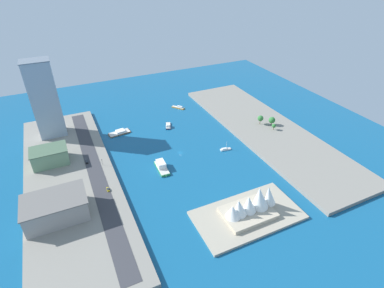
# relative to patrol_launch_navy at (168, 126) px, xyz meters

# --- Properties ---
(ground_plane) EXTENTS (440.00, 440.00, 0.00)m
(ground_plane) POSITION_rel_patrol_launch_navy_xyz_m (8.01, 51.76, -1.30)
(ground_plane) COLOR #145684
(quay_west) EXTENTS (70.00, 240.00, 3.35)m
(quay_west) POSITION_rel_patrol_launch_navy_xyz_m (-90.08, 51.76, 0.37)
(quay_west) COLOR gray
(quay_west) RESTS_ON ground_plane
(quay_east) EXTENTS (70.00, 240.00, 3.35)m
(quay_east) POSITION_rel_patrol_launch_navy_xyz_m (106.09, 51.76, 0.37)
(quay_east) COLOR gray
(quay_east) RESTS_ON ground_plane
(peninsula_point) EXTENTS (76.21, 41.22, 2.00)m
(peninsula_point) POSITION_rel_patrol_launch_navy_xyz_m (-3.49, 146.59, -0.30)
(peninsula_point) COLOR #A89E89
(peninsula_point) RESTS_ON ground_plane
(road_strip) EXTENTS (12.37, 228.00, 0.15)m
(road_strip) POSITION_rel_patrol_launch_navy_xyz_m (86.01, 51.76, 2.12)
(road_strip) COLOR #38383D
(road_strip) RESTS_ON quay_east
(patrol_launch_navy) EXTENTS (9.72, 15.62, 3.77)m
(patrol_launch_navy) POSITION_rel_patrol_launch_navy_xyz_m (0.00, 0.00, 0.00)
(patrol_launch_navy) COLOR #1E284C
(patrol_launch_navy) RESTS_ON ground_plane
(barge_flat_brown) EXTENTS (23.40, 12.10, 3.33)m
(barge_flat_brown) POSITION_rel_patrol_launch_navy_xyz_m (50.93, -8.10, -0.10)
(barge_flat_brown) COLOR brown
(barge_flat_brown) RESTS_ON ground_plane
(ferry_green_doubledeck) EXTENTS (8.67, 24.12, 6.70)m
(ferry_green_doubledeck) POSITION_rel_patrol_launch_navy_xyz_m (32.54, 67.70, 1.28)
(ferry_green_doubledeck) COLOR #2D8C4C
(ferry_green_doubledeck) RESTS_ON ground_plane
(sailboat_small_white) EXTENTS (11.14, 4.43, 9.28)m
(sailboat_small_white) POSITION_rel_patrol_launch_navy_xyz_m (-33.03, 65.72, -0.42)
(sailboat_small_white) COLOR white
(sailboat_small_white) RESTS_ON ground_plane
(water_taxi_orange) EXTENTS (12.79, 14.77, 3.21)m
(water_taxi_orange) POSITION_rel_patrol_launch_navy_xyz_m (-27.95, -37.68, -0.19)
(water_taxi_orange) COLOR orange
(water_taxi_orange) RESTS_ON ground_plane
(tower_tall_glass) EXTENTS (25.31, 18.59, 75.85)m
(tower_tall_glass) POSITION_rel_patrol_launch_navy_xyz_m (112.38, -29.37, 40.00)
(tower_tall_glass) COLOR #8C9EB2
(tower_tall_glass) RESTS_ON quay_east
(carpark_squat_concrete) EXTENTS (42.16, 28.10, 16.46)m
(carpark_squat_concrete) POSITION_rel_patrol_launch_navy_xyz_m (118.38, 93.38, 10.30)
(carpark_squat_concrete) COLOR gray
(carpark_squat_concrete) RESTS_ON quay_east
(terminal_long_green) EXTENTS (30.24, 20.83, 14.46)m
(terminal_long_green) POSITION_rel_patrol_launch_navy_xyz_m (118.35, 22.88, 9.30)
(terminal_long_green) COLOR slate
(terminal_long_green) RESTS_ON quay_east
(taxi_yellow_cab) EXTENTS (1.80, 4.67, 1.58)m
(taxi_yellow_cab) POSITION_rel_patrol_launch_navy_xyz_m (81.25, 80.44, 2.97)
(taxi_yellow_cab) COLOR black
(taxi_yellow_cab) RESTS_ON road_strip
(suv_black) EXTENTS (1.91, 5.18, 1.58)m
(suv_black) POSITION_rel_patrol_launch_navy_xyz_m (90.41, 35.87, 2.96)
(suv_black) COLOR black
(suv_black) RESTS_ON road_strip
(traffic_light_waterfront) EXTENTS (0.36, 0.36, 6.50)m
(traffic_light_waterfront) POSITION_rel_patrol_launch_navy_xyz_m (78.55, 45.73, 6.39)
(traffic_light_waterfront) COLOR black
(traffic_light_waterfront) RESTS_ON quay_east
(opera_landmark) EXTENTS (41.75, 25.52, 22.18)m
(opera_landmark) POSITION_rel_patrol_launch_navy_xyz_m (-5.01, 146.59, 8.79)
(opera_landmark) COLOR #BCAD93
(opera_landmark) RESTS_ON peninsula_point
(park_tree_cluster) EXTENTS (16.48, 21.42, 9.96)m
(park_tree_cluster) POSITION_rel_patrol_launch_navy_xyz_m (-95.18, 47.36, 8.05)
(park_tree_cluster) COLOR brown
(park_tree_cluster) RESTS_ON quay_west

